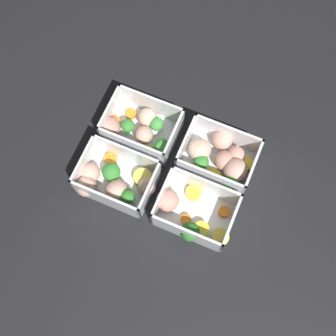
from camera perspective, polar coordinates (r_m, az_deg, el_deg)
ground_plane at (r=0.97m, az=0.00°, el=-0.46°), size 4.00×4.00×0.00m
container_near_left at (r=0.95m, az=6.41°, el=1.15°), size 0.15×0.14×0.07m
container_near_right at (r=0.98m, az=-3.74°, el=4.81°), size 0.16×0.12×0.07m
container_far_left at (r=0.92m, az=2.77°, el=-5.43°), size 0.17×0.12×0.07m
container_far_right at (r=0.94m, az=-6.64°, el=-1.60°), size 0.17×0.12×0.07m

